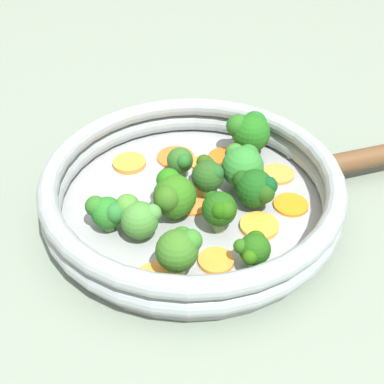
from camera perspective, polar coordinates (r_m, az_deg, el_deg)
The scene contains 28 objects.
ground_plane at distance 0.60m, azimuth 0.00°, elevation -2.05°, with size 4.00×4.00×0.00m, color gray.
skillet at distance 0.60m, azimuth 0.00°, elevation -1.59°, with size 0.31×0.31×0.01m, color #939699.
skillet_rim_wall at distance 0.58m, azimuth 0.00°, elevation 0.55°, with size 0.33×0.33×0.04m.
skillet_handle at distance 0.68m, azimuth 19.04°, elevation 3.65°, with size 0.02×0.02×0.16m, color brown.
skillet_rivet_left at distance 0.61m, azimuth 13.87°, elevation -0.58°, with size 0.01×0.01×0.01m, color #97959A.
skillet_rivet_right at distance 0.67m, azimuth 10.42°, elevation 3.82°, with size 0.01×0.01×0.01m, color #91999D.
carrot_slice_0 at distance 0.66m, azimuth -1.78°, elevation 3.72°, with size 0.05×0.05×0.00m, color orange.
carrot_slice_1 at distance 0.66m, azimuth 3.60°, elevation 3.56°, with size 0.04×0.04×0.01m, color orange.
carrot_slice_2 at distance 0.57m, azimuth 7.19°, elevation -3.61°, with size 0.04×0.04×0.01m, color orange.
carrot_slice_3 at distance 0.64m, azimuth 9.15°, elevation 1.90°, with size 0.04×0.04×0.00m, color orange.
carrot_slice_4 at distance 0.65m, azimuth 1.09°, elevation 3.05°, with size 0.03×0.03×0.00m, color orange.
carrot_slice_5 at distance 0.53m, azimuth 2.58°, elevation -7.34°, with size 0.04×0.04×0.00m, color orange.
carrot_slice_6 at distance 0.51m, azimuth -3.76°, elevation -9.30°, with size 0.04×0.04×0.01m, color orange.
carrot_slice_7 at distance 0.59m, azimuth -0.47°, elevation -0.97°, with size 0.05×0.05×0.00m, color orange.
carrot_slice_8 at distance 0.60m, azimuth 10.49°, elevation -1.35°, with size 0.04×0.04×0.00m, color orange.
carrot_slice_9 at distance 0.65m, azimuth -6.71°, elevation 3.08°, with size 0.04×0.04×0.01m, color orange.
broccoli_floret_0 at distance 0.54m, azimuth -5.70°, elevation -2.75°, with size 0.04×0.04×0.04m.
broccoli_floret_1 at distance 0.55m, azimuth -9.06°, elevation -2.14°, with size 0.04×0.04×0.04m.
broccoli_floret_2 at distance 0.58m, azimuth 6.77°, elevation 0.45°, with size 0.04×0.05×0.05m.
broccoli_floret_3 at distance 0.54m, azimuth 3.12°, elevation -1.76°, with size 0.04×0.04×0.05m.
broccoli_floret_4 at distance 0.59m, azimuth 1.53°, elevation 2.08°, with size 0.04×0.04×0.05m.
broccoli_floret_5 at distance 0.56m, azimuth -2.05°, elevation -0.29°, with size 0.05×0.05×0.05m.
broccoli_floret_6 at distance 0.49m, azimuth -1.38°, elevation -6.08°, with size 0.04×0.04×0.05m.
broccoli_floret_7 at distance 0.60m, azimuth 5.40°, elevation 2.88°, with size 0.05×0.05×0.05m.
broccoli_floret_8 at distance 0.51m, azimuth 6.38°, elevation -6.14°, with size 0.03×0.03×0.04m.
broccoli_floret_9 at distance 0.61m, azimuth -1.21°, elevation 3.28°, with size 0.03×0.03×0.04m.
broccoli_floret_10 at distance 0.65m, azimuth 6.17°, elevation 6.51°, with size 0.05×0.05×0.06m.
mushroom_piece_0 at distance 0.58m, azimuth -6.68°, elevation -2.06°, with size 0.02×0.02×0.01m, color olive.
Camera 1 is at (-0.24, -0.38, 0.40)m, focal length 50.00 mm.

